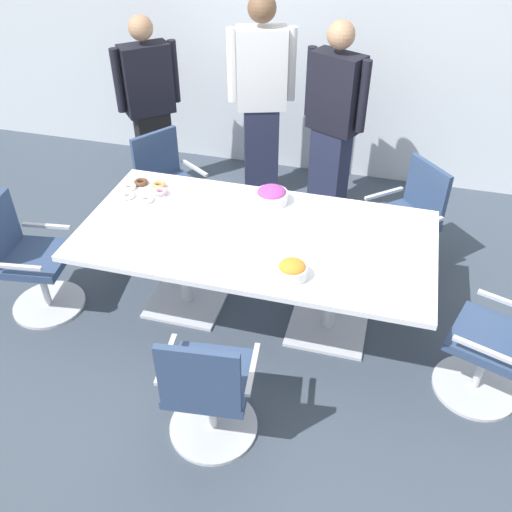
{
  "coord_description": "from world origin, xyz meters",
  "views": [
    {
      "loc": [
        0.8,
        -2.97,
        2.91
      ],
      "look_at": [
        0.0,
        0.0,
        0.55
      ],
      "focal_mm": 38.84,
      "sensor_mm": 36.0,
      "label": 1
    }
  ],
  "objects_px": {
    "office_chair_3": "(169,192)",
    "office_chair_4": "(30,264)",
    "person_standing_2": "(333,121)",
    "snack_bowl_candy_mix": "(272,195)",
    "office_chair_0": "(208,392)",
    "snack_bowl_chips_orange": "(292,270)",
    "conference_table": "(256,247)",
    "office_chair_1": "(498,349)",
    "donut_platter": "(144,191)",
    "person_standing_1": "(261,98)",
    "office_chair_2": "(405,225)",
    "person_standing_0": "(150,105)"
  },
  "relations": [
    {
      "from": "office_chair_1",
      "to": "office_chair_3",
      "type": "height_order",
      "value": "same"
    },
    {
      "from": "donut_platter",
      "to": "conference_table",
      "type": "bearing_deg",
      "value": -16.38
    },
    {
      "from": "office_chair_4",
      "to": "person_standing_2",
      "type": "xyz_separation_m",
      "value": [
        1.89,
        1.91,
        0.51
      ]
    },
    {
      "from": "office_chair_0",
      "to": "office_chair_3",
      "type": "relative_size",
      "value": 1.0
    },
    {
      "from": "office_chair_3",
      "to": "snack_bowl_candy_mix",
      "type": "height_order",
      "value": "office_chair_3"
    },
    {
      "from": "office_chair_3",
      "to": "snack_bowl_candy_mix",
      "type": "bearing_deg",
      "value": 99.56
    },
    {
      "from": "person_standing_2",
      "to": "snack_bowl_candy_mix",
      "type": "relative_size",
      "value": 7.32
    },
    {
      "from": "office_chair_3",
      "to": "donut_platter",
      "type": "relative_size",
      "value": 2.5
    },
    {
      "from": "snack_bowl_chips_orange",
      "to": "donut_platter",
      "type": "height_order",
      "value": "snack_bowl_chips_orange"
    },
    {
      "from": "conference_table",
      "to": "office_chair_0",
      "type": "distance_m",
      "value": 1.13
    },
    {
      "from": "person_standing_1",
      "to": "donut_platter",
      "type": "xyz_separation_m",
      "value": [
        -0.53,
        -1.46,
        -0.22
      ]
    },
    {
      "from": "person_standing_1",
      "to": "donut_platter",
      "type": "distance_m",
      "value": 1.57
    },
    {
      "from": "donut_platter",
      "to": "person_standing_1",
      "type": "bearing_deg",
      "value": 70.12
    },
    {
      "from": "person_standing_0",
      "to": "person_standing_2",
      "type": "bearing_deg",
      "value": 137.53
    },
    {
      "from": "office_chair_1",
      "to": "snack_bowl_candy_mix",
      "type": "bearing_deg",
      "value": 84.48
    },
    {
      "from": "office_chair_4",
      "to": "person_standing_0",
      "type": "distance_m",
      "value": 1.99
    },
    {
      "from": "office_chair_3",
      "to": "person_standing_2",
      "type": "xyz_separation_m",
      "value": [
        1.3,
        0.7,
        0.51
      ]
    },
    {
      "from": "office_chair_1",
      "to": "person_standing_2",
      "type": "bearing_deg",
      "value": 54.48
    },
    {
      "from": "conference_table",
      "to": "snack_bowl_candy_mix",
      "type": "height_order",
      "value": "snack_bowl_candy_mix"
    },
    {
      "from": "office_chair_4",
      "to": "snack_bowl_chips_orange",
      "type": "height_order",
      "value": "office_chair_4"
    },
    {
      "from": "person_standing_1",
      "to": "conference_table",
      "type": "bearing_deg",
      "value": 85.17
    },
    {
      "from": "office_chair_0",
      "to": "snack_bowl_chips_orange",
      "type": "relative_size",
      "value": 4.85
    },
    {
      "from": "office_chair_0",
      "to": "donut_platter",
      "type": "height_order",
      "value": "office_chair_0"
    },
    {
      "from": "office_chair_1",
      "to": "snack_bowl_chips_orange",
      "type": "xyz_separation_m",
      "value": [
        -1.29,
        -0.07,
        0.4
      ]
    },
    {
      "from": "person_standing_1",
      "to": "person_standing_2",
      "type": "xyz_separation_m",
      "value": [
        0.69,
        -0.17,
        -0.08
      ]
    },
    {
      "from": "office_chair_2",
      "to": "office_chair_3",
      "type": "xyz_separation_m",
      "value": [
        -2.03,
        -0.02,
        0.0
      ]
    },
    {
      "from": "person_standing_2",
      "to": "snack_bowl_candy_mix",
      "type": "xyz_separation_m",
      "value": [
        -0.26,
        -1.17,
        -0.11
      ]
    },
    {
      "from": "office_chair_0",
      "to": "snack_bowl_chips_orange",
      "type": "distance_m",
      "value": 0.87
    },
    {
      "from": "conference_table",
      "to": "office_chair_4",
      "type": "distance_m",
      "value": 1.67
    },
    {
      "from": "conference_table",
      "to": "office_chair_3",
      "type": "relative_size",
      "value": 2.64
    },
    {
      "from": "office_chair_0",
      "to": "snack_bowl_chips_orange",
      "type": "height_order",
      "value": "office_chair_0"
    },
    {
      "from": "person_standing_1",
      "to": "office_chair_2",
      "type": "bearing_deg",
      "value": 130.67
    },
    {
      "from": "conference_table",
      "to": "person_standing_2",
      "type": "relative_size",
      "value": 1.37
    },
    {
      "from": "conference_table",
      "to": "snack_bowl_candy_mix",
      "type": "distance_m",
      "value": 0.45
    },
    {
      "from": "office_chair_2",
      "to": "office_chair_3",
      "type": "distance_m",
      "value": 2.03
    },
    {
      "from": "office_chair_1",
      "to": "snack_bowl_candy_mix",
      "type": "relative_size",
      "value": 3.79
    },
    {
      "from": "person_standing_0",
      "to": "office_chair_2",
      "type": "bearing_deg",
      "value": 122.18
    },
    {
      "from": "conference_table",
      "to": "person_standing_0",
      "type": "bearing_deg",
      "value": 132.67
    },
    {
      "from": "office_chair_1",
      "to": "office_chair_4",
      "type": "height_order",
      "value": "same"
    },
    {
      "from": "snack_bowl_chips_orange",
      "to": "office_chair_2",
      "type": "bearing_deg",
      "value": 62.72
    },
    {
      "from": "office_chair_0",
      "to": "office_chair_2",
      "type": "distance_m",
      "value": 2.22
    },
    {
      "from": "snack_bowl_candy_mix",
      "to": "office_chair_1",
      "type": "bearing_deg",
      "value": -24.64
    },
    {
      "from": "conference_table",
      "to": "snack_bowl_candy_mix",
      "type": "xyz_separation_m",
      "value": [
        0.01,
        0.41,
        0.18
      ]
    },
    {
      "from": "conference_table",
      "to": "person_standing_1",
      "type": "distance_m",
      "value": 1.83
    },
    {
      "from": "office_chair_3",
      "to": "office_chair_4",
      "type": "relative_size",
      "value": 1.0
    },
    {
      "from": "office_chair_1",
      "to": "snack_bowl_chips_orange",
      "type": "height_order",
      "value": "office_chair_1"
    },
    {
      "from": "office_chair_1",
      "to": "office_chair_3",
      "type": "bearing_deg",
      "value": 84.61
    },
    {
      "from": "office_chair_0",
      "to": "donut_platter",
      "type": "relative_size",
      "value": 2.5
    },
    {
      "from": "conference_table",
      "to": "office_chair_2",
      "type": "bearing_deg",
      "value": 41.69
    },
    {
      "from": "office_chair_1",
      "to": "person_standing_1",
      "type": "xyz_separation_m",
      "value": [
        -2.04,
        2.08,
        0.59
      ]
    }
  ]
}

